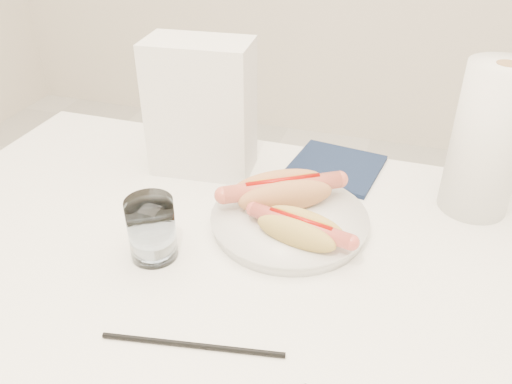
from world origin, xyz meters
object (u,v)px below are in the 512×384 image
(table, at_px, (248,300))
(paper_towel_roll, at_px, (488,141))
(water_glass, at_px, (152,229))
(napkin_box, at_px, (201,108))
(plate, at_px, (289,222))
(hotdog_right, at_px, (300,229))
(hotdog_left, at_px, (283,191))

(table, height_order, paper_towel_roll, paper_towel_roll)
(water_glass, height_order, paper_towel_roll, paper_towel_roll)
(napkin_box, bearing_deg, paper_towel_roll, -3.20)
(plate, relative_size, hotdog_right, 1.50)
(plate, bearing_deg, napkin_box, 146.13)
(plate, distance_m, water_glass, 0.22)
(table, relative_size, hotdog_left, 6.58)
(table, bearing_deg, hotdog_right, 47.81)
(plate, bearing_deg, hotdog_left, 123.64)
(paper_towel_roll, bearing_deg, napkin_box, -178.07)
(napkin_box, height_order, paper_towel_roll, paper_towel_roll)
(napkin_box, bearing_deg, hotdog_right, -44.22)
(hotdog_left, bearing_deg, plate, -88.60)
(plate, xyz_separation_m, paper_towel_roll, (0.28, 0.15, 0.12))
(table, height_order, hotdog_left, hotdog_left)
(hotdog_left, distance_m, paper_towel_roll, 0.34)
(hotdog_right, bearing_deg, paper_towel_roll, 52.36)
(plate, bearing_deg, paper_towel_roll, 28.71)
(napkin_box, distance_m, paper_towel_roll, 0.49)
(table, relative_size, napkin_box, 4.86)
(hotdog_left, distance_m, napkin_box, 0.23)
(table, bearing_deg, hotdog_left, 86.45)
(hotdog_right, relative_size, water_glass, 1.67)
(hotdog_right, relative_size, napkin_box, 0.66)
(table, height_order, hotdog_right, hotdog_right)
(hotdog_right, bearing_deg, plate, 132.11)
(hotdog_left, relative_size, water_glass, 1.87)
(table, xyz_separation_m, water_glass, (-0.14, -0.01, 0.11))
(water_glass, height_order, napkin_box, napkin_box)
(plate, relative_size, napkin_box, 0.99)
(paper_towel_roll, bearing_deg, hotdog_left, -157.95)
(hotdog_right, distance_m, paper_towel_roll, 0.34)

